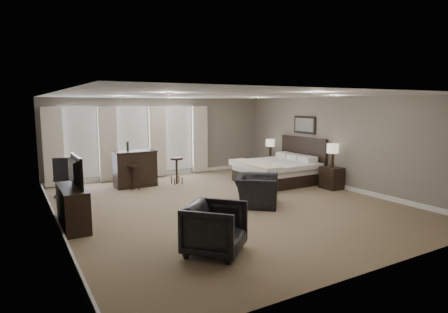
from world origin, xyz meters
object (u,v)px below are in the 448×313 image
lamp_far (270,148)px  desk_chair (64,177)px  dresser (73,207)px  bar_counter (135,169)px  armchair_near (257,186)px  bar_stool_left (134,177)px  tv (71,184)px  bed (276,161)px  armchair_far (215,226)px  lamp_near (332,156)px  bar_stool_right (177,171)px  nightstand_near (332,178)px  nightstand_far (270,165)px

lamp_far → desk_chair: size_ratio=0.60×
dresser → bar_counter: bar_counter is taller
armchair_near → bar_stool_left: size_ratio=1.54×
dresser → tv: size_ratio=1.30×
tv → armchair_near: bearing=-96.5°
lamp_far → bar_stool_left: (-4.93, -0.17, -0.51)m
bed → armchair_far: bearing=-137.5°
lamp_far → desk_chair: bearing=-179.1°
lamp_near → bar_counter: 5.70m
dresser → bar_counter: bearing=54.5°
armchair_near → bar_stool_left: armchair_near is taller
bar_stool_left → bar_stool_right: bearing=4.4°
bar_counter → lamp_far: bearing=-2.5°
bed → nightstand_near: size_ratio=3.45×
nightstand_near → lamp_near: lamp_near is taller
bar_counter → bar_stool_left: bar_counter is taller
bed → tv: 6.19m
bed → lamp_far: bearing=58.5°
armchair_far → bar_stool_left: armchair_far is taller
lamp_near → dresser: (-6.92, 0.09, -0.55)m
lamp_far → tv: size_ratio=0.60×
bar_counter → bar_stool_right: (1.19, -0.28, -0.13)m
tv → armchair_far: (1.79, -2.53, -0.42)m
nightstand_far → armchair_far: (-5.13, -5.34, 0.18)m
lamp_far → tv: 7.47m
nightstand_near → armchair_far: armchair_far is taller
dresser → armchair_far: (1.79, -2.53, 0.05)m
nightstand_far → bar_stool_right: 3.57m
armchair_near → desk_chair: size_ratio=1.02×
lamp_near → bar_stool_left: size_ratio=0.94×
nightstand_near → lamp_far: size_ratio=0.97×
nightstand_near → tv: (-6.92, 0.09, 0.56)m
bar_stool_left → desk_chair: size_ratio=0.67×
lamp_near → armchair_far: 5.71m
lamp_near → lamp_far: bearing=90.0°
nightstand_far → bar_counter: 4.78m
nightstand_near → bar_stool_right: (-3.57, 2.83, 0.09)m
nightstand_far → tv: bearing=-157.9°
armchair_far → bar_stool_right: 5.50m
nightstand_far → tv: size_ratio=0.51×
armchair_far → bar_stool_right: (1.57, 5.27, -0.05)m
bar_counter → nightstand_near: bearing=-33.1°
bar_stool_left → desk_chair: bearing=177.9°
bar_counter → bar_stool_right: 1.23m
bed → nightstand_far: 1.75m
dresser → bar_stool_left: size_ratio=1.95×
lamp_near → armchair_far: bearing=-154.6°
bar_stool_left → bar_stool_right: size_ratio=0.88×
nightstand_far → armchair_far: bearing=-133.9°
bed → bar_counter: (-3.87, 1.66, -0.15)m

